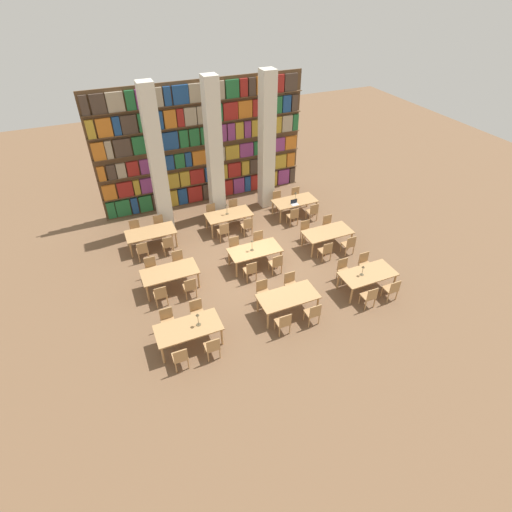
% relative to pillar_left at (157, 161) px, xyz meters
% --- Properties ---
extents(ground_plane, '(40.00, 40.00, 0.00)m').
position_rel_pillar_left_xyz_m(ground_plane, '(2.39, -4.12, -3.00)').
color(ground_plane, brown).
extents(bookshelf_bank, '(9.53, 0.35, 5.50)m').
position_rel_pillar_left_xyz_m(bookshelf_bank, '(2.40, 1.58, -0.31)').
color(bookshelf_bank, brown).
rests_on(bookshelf_bank, ground_plane).
extents(pillar_left, '(0.59, 0.59, 6.00)m').
position_rel_pillar_left_xyz_m(pillar_left, '(0.00, 0.00, 0.00)').
color(pillar_left, silver).
rests_on(pillar_left, ground_plane).
extents(pillar_center, '(0.59, 0.59, 6.00)m').
position_rel_pillar_left_xyz_m(pillar_center, '(2.39, 0.00, 0.00)').
color(pillar_center, silver).
rests_on(pillar_center, ground_plane).
extents(pillar_right, '(0.59, 0.59, 6.00)m').
position_rel_pillar_left_xyz_m(pillar_right, '(4.78, 0.00, 0.00)').
color(pillar_right, silver).
rests_on(pillar_right, ground_plane).
extents(reading_table_0, '(1.95, 0.97, 0.72)m').
position_rel_pillar_left_xyz_m(reading_table_0, '(-0.87, -6.92, -2.35)').
color(reading_table_0, tan).
rests_on(reading_table_0, ground_plane).
extents(chair_0, '(0.42, 0.40, 0.86)m').
position_rel_pillar_left_xyz_m(chair_0, '(-1.34, -7.69, -2.53)').
color(chair_0, tan).
rests_on(chair_0, ground_plane).
extents(chair_1, '(0.42, 0.40, 0.86)m').
position_rel_pillar_left_xyz_m(chair_1, '(-1.34, -6.15, -2.53)').
color(chair_1, tan).
rests_on(chair_1, ground_plane).
extents(chair_2, '(0.42, 0.40, 0.86)m').
position_rel_pillar_left_xyz_m(chair_2, '(-0.39, -7.69, -2.53)').
color(chair_2, tan).
rests_on(chair_2, ground_plane).
extents(chair_3, '(0.42, 0.40, 0.86)m').
position_rel_pillar_left_xyz_m(chair_3, '(-0.39, -6.15, -2.53)').
color(chair_3, tan).
rests_on(chair_3, ground_plane).
extents(desk_lamp_0, '(0.14, 0.14, 0.46)m').
position_rel_pillar_left_xyz_m(desk_lamp_0, '(-0.55, -6.95, -1.97)').
color(desk_lamp_0, brown).
rests_on(desk_lamp_0, reading_table_0).
extents(reading_table_1, '(1.95, 0.97, 0.72)m').
position_rel_pillar_left_xyz_m(reading_table_1, '(2.47, -6.87, -2.35)').
color(reading_table_1, tan).
rests_on(reading_table_1, ground_plane).
extents(chair_4, '(0.42, 0.40, 0.86)m').
position_rel_pillar_left_xyz_m(chair_4, '(1.93, -7.64, -2.53)').
color(chair_4, tan).
rests_on(chair_4, ground_plane).
extents(chair_5, '(0.42, 0.40, 0.86)m').
position_rel_pillar_left_xyz_m(chair_5, '(1.93, -6.10, -2.53)').
color(chair_5, tan).
rests_on(chair_5, ground_plane).
extents(chair_6, '(0.42, 0.40, 0.86)m').
position_rel_pillar_left_xyz_m(chair_6, '(2.98, -7.64, -2.53)').
color(chair_6, tan).
rests_on(chair_6, ground_plane).
extents(chair_7, '(0.42, 0.40, 0.86)m').
position_rel_pillar_left_xyz_m(chair_7, '(2.98, -6.10, -2.53)').
color(chair_7, tan).
rests_on(chair_7, ground_plane).
extents(reading_table_2, '(1.95, 0.97, 0.72)m').
position_rel_pillar_left_xyz_m(reading_table_2, '(5.53, -6.93, -2.35)').
color(reading_table_2, tan).
rests_on(reading_table_2, ground_plane).
extents(chair_8, '(0.42, 0.40, 0.86)m').
position_rel_pillar_left_xyz_m(chair_8, '(5.08, -7.70, -2.53)').
color(chair_8, tan).
rests_on(chair_8, ground_plane).
extents(chair_9, '(0.42, 0.40, 0.86)m').
position_rel_pillar_left_xyz_m(chair_9, '(5.08, -6.16, -2.53)').
color(chair_9, tan).
rests_on(chair_9, ground_plane).
extents(chair_10, '(0.42, 0.40, 0.86)m').
position_rel_pillar_left_xyz_m(chair_10, '(6.00, -7.70, -2.53)').
color(chair_10, tan).
rests_on(chair_10, ground_plane).
extents(chair_11, '(0.42, 0.40, 0.86)m').
position_rel_pillar_left_xyz_m(chair_11, '(6.00, -6.16, -2.53)').
color(chair_11, tan).
rests_on(chair_11, ground_plane).
extents(desk_lamp_1, '(0.14, 0.14, 0.39)m').
position_rel_pillar_left_xyz_m(desk_lamp_1, '(5.28, -6.91, -2.02)').
color(desk_lamp_1, brown).
rests_on(desk_lamp_1, reading_table_2).
extents(reading_table_3, '(1.95, 0.97, 0.72)m').
position_rel_pillar_left_xyz_m(reading_table_3, '(-0.76, -4.12, -2.35)').
color(reading_table_3, tan).
rests_on(reading_table_3, ground_plane).
extents(chair_12, '(0.42, 0.40, 0.86)m').
position_rel_pillar_left_xyz_m(chair_12, '(-1.28, -4.89, -2.53)').
color(chair_12, tan).
rests_on(chair_12, ground_plane).
extents(chair_13, '(0.42, 0.40, 0.86)m').
position_rel_pillar_left_xyz_m(chair_13, '(-1.28, -3.35, -2.53)').
color(chair_13, tan).
rests_on(chair_13, ground_plane).
extents(chair_14, '(0.42, 0.40, 0.86)m').
position_rel_pillar_left_xyz_m(chair_14, '(-0.28, -4.89, -2.53)').
color(chair_14, tan).
rests_on(chair_14, ground_plane).
extents(chair_15, '(0.42, 0.40, 0.86)m').
position_rel_pillar_left_xyz_m(chair_15, '(-0.28, -3.35, -2.53)').
color(chair_15, tan).
rests_on(chair_15, ground_plane).
extents(reading_table_4, '(1.95, 0.97, 0.72)m').
position_rel_pillar_left_xyz_m(reading_table_4, '(2.47, -4.11, -2.35)').
color(reading_table_4, tan).
rests_on(reading_table_4, ground_plane).
extents(chair_16, '(0.42, 0.40, 0.86)m').
position_rel_pillar_left_xyz_m(chair_16, '(1.97, -4.88, -2.53)').
color(chair_16, tan).
rests_on(chair_16, ground_plane).
extents(chair_17, '(0.42, 0.40, 0.86)m').
position_rel_pillar_left_xyz_m(chair_17, '(1.97, -3.34, -2.53)').
color(chair_17, tan).
rests_on(chair_17, ground_plane).
extents(chair_18, '(0.42, 0.40, 0.86)m').
position_rel_pillar_left_xyz_m(chair_18, '(2.99, -4.88, -2.53)').
color(chair_18, tan).
rests_on(chair_18, ground_plane).
extents(chair_19, '(0.42, 0.40, 0.86)m').
position_rel_pillar_left_xyz_m(chair_19, '(2.99, -3.34, -2.53)').
color(chair_19, tan).
rests_on(chair_19, ground_plane).
extents(desk_lamp_2, '(0.14, 0.14, 0.45)m').
position_rel_pillar_left_xyz_m(desk_lamp_2, '(2.36, -4.10, -1.97)').
color(desk_lamp_2, brown).
rests_on(desk_lamp_2, reading_table_4).
extents(reading_table_5, '(1.95, 0.97, 0.72)m').
position_rel_pillar_left_xyz_m(reading_table_5, '(5.61, -4.14, -2.35)').
color(reading_table_5, tan).
rests_on(reading_table_5, ground_plane).
extents(chair_20, '(0.42, 0.40, 0.86)m').
position_rel_pillar_left_xyz_m(chair_20, '(5.09, -4.91, -2.53)').
color(chair_20, tan).
rests_on(chair_20, ground_plane).
extents(chair_21, '(0.42, 0.40, 0.86)m').
position_rel_pillar_left_xyz_m(chair_21, '(5.09, -3.37, -2.53)').
color(chair_21, tan).
rests_on(chair_21, ground_plane).
extents(chair_22, '(0.42, 0.40, 0.86)m').
position_rel_pillar_left_xyz_m(chair_22, '(6.14, -4.91, -2.53)').
color(chair_22, tan).
rests_on(chair_22, ground_plane).
extents(chair_23, '(0.42, 0.40, 0.86)m').
position_rel_pillar_left_xyz_m(chair_23, '(6.14, -3.37, -2.53)').
color(chair_23, tan).
rests_on(chair_23, ground_plane).
extents(reading_table_6, '(1.95, 0.97, 0.72)m').
position_rel_pillar_left_xyz_m(reading_table_6, '(-0.88, -1.37, -2.35)').
color(reading_table_6, tan).
rests_on(reading_table_6, ground_plane).
extents(chair_24, '(0.42, 0.40, 0.86)m').
position_rel_pillar_left_xyz_m(chair_24, '(-1.38, -2.14, -2.53)').
color(chair_24, tan).
rests_on(chair_24, ground_plane).
extents(chair_25, '(0.42, 0.40, 0.86)m').
position_rel_pillar_left_xyz_m(chair_25, '(-1.38, -0.60, -2.53)').
color(chair_25, tan).
rests_on(chair_25, ground_plane).
extents(chair_26, '(0.42, 0.40, 0.86)m').
position_rel_pillar_left_xyz_m(chair_26, '(-0.39, -2.14, -2.53)').
color(chair_26, tan).
rests_on(chair_26, ground_plane).
extents(chair_27, '(0.42, 0.40, 0.86)m').
position_rel_pillar_left_xyz_m(chair_27, '(-0.39, -0.60, -2.53)').
color(chair_27, tan).
rests_on(chair_27, ground_plane).
extents(reading_table_7, '(1.95, 0.97, 0.72)m').
position_rel_pillar_left_xyz_m(reading_table_7, '(2.45, -1.32, -2.35)').
color(reading_table_7, tan).
rests_on(reading_table_7, ground_plane).
extents(chair_28, '(0.42, 0.40, 0.86)m').
position_rel_pillar_left_xyz_m(chair_28, '(1.93, -2.09, -2.53)').
color(chair_28, tan).
rests_on(chair_28, ground_plane).
extents(chair_29, '(0.42, 0.40, 0.86)m').
position_rel_pillar_left_xyz_m(chair_29, '(1.93, -0.55, -2.53)').
color(chair_29, tan).
rests_on(chair_29, ground_plane).
extents(chair_30, '(0.42, 0.40, 0.86)m').
position_rel_pillar_left_xyz_m(chair_30, '(2.98, -2.09, -2.53)').
color(chair_30, tan).
rests_on(chair_30, ground_plane).
extents(chair_31, '(0.42, 0.40, 0.86)m').
position_rel_pillar_left_xyz_m(chair_31, '(2.98, -0.55, -2.53)').
color(chair_31, tan).
rests_on(chair_31, ground_plane).
extents(desk_lamp_3, '(0.14, 0.14, 0.48)m').
position_rel_pillar_left_xyz_m(desk_lamp_3, '(2.39, -1.28, -1.95)').
color(desk_lamp_3, brown).
rests_on(desk_lamp_3, reading_table_7).
extents(reading_table_8, '(1.95, 0.97, 0.72)m').
position_rel_pillar_left_xyz_m(reading_table_8, '(5.58, -1.38, -2.35)').
color(reading_table_8, tan).
rests_on(reading_table_8, ground_plane).
extents(chair_32, '(0.42, 0.40, 0.86)m').
position_rel_pillar_left_xyz_m(chair_32, '(5.11, -2.15, -2.53)').
color(chair_32, tan).
rests_on(chair_32, ground_plane).
extents(chair_33, '(0.42, 0.40, 0.86)m').
position_rel_pillar_left_xyz_m(chair_33, '(5.11, -0.61, -2.53)').
color(chair_33, tan).
rests_on(chair_33, ground_plane).
extents(chair_34, '(0.42, 0.40, 0.86)m').
position_rel_pillar_left_xyz_m(chair_34, '(6.08, -2.15, -2.53)').
color(chair_34, tan).
rests_on(chair_34, ground_plane).
extents(chair_35, '(0.42, 0.40, 0.86)m').
position_rel_pillar_left_xyz_m(chair_35, '(6.08, -0.61, -2.53)').
color(chair_35, tan).
rests_on(chair_35, ground_plane).
extents(desk_lamp_4, '(0.14, 0.14, 0.39)m').
position_rel_pillar_left_xyz_m(desk_lamp_4, '(5.62, -1.34, -2.02)').
color(desk_lamp_4, brown).
rests_on(desk_lamp_4, reading_table_8).
extents(laptop, '(0.32, 0.22, 0.21)m').
position_rel_pillar_left_xyz_m(laptop, '(5.41, -1.67, -2.24)').
color(laptop, silver).
rests_on(laptop, reading_table_8).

